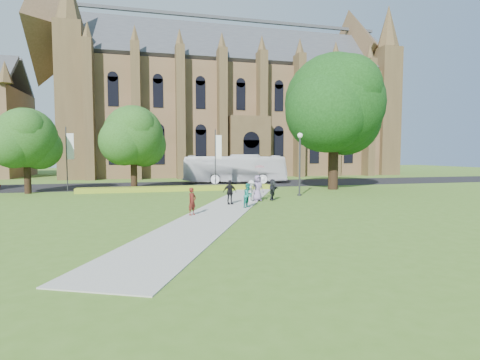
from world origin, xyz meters
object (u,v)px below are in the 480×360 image
object	(u,v)px
streetlamp	(300,156)
large_tree	(334,104)
tour_coach	(235,169)
pedestrian_0	(192,201)

from	to	relation	value
streetlamp	large_tree	xyz separation A→B (m)	(5.50, 4.50, 5.07)
tour_coach	pedestrian_0	world-z (taller)	tour_coach
large_tree	pedestrian_0	size ratio (longest dim) A/B	8.48
large_tree	pedestrian_0	xyz separation A→B (m)	(-15.44, -12.40, -7.55)
streetlamp	large_tree	world-z (taller)	large_tree
streetlamp	pedestrian_0	bearing A→B (deg)	-141.54
streetlamp	pedestrian_0	world-z (taller)	streetlamp
large_tree	tour_coach	bearing A→B (deg)	127.19
large_tree	tour_coach	distance (m)	14.19
streetlamp	large_tree	distance (m)	8.73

